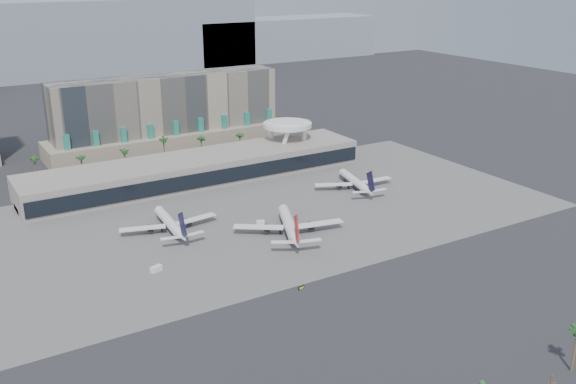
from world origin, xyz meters
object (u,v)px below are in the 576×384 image
service_vehicle_a (156,269)px  taxiway_sign (301,288)px  airliner_left (170,223)px  service_vehicle_b (260,223)px  airliner_right (355,182)px  airliner_centre (289,224)px

service_vehicle_a → taxiway_sign: bearing=-65.1°
airliner_left → taxiway_sign: bearing=-70.2°
service_vehicle_b → taxiway_sign: service_vehicle_b is taller
airliner_left → service_vehicle_b: size_ratio=12.52×
service_vehicle_a → taxiway_sign: (36.22, -37.01, -0.47)m
airliner_right → service_vehicle_b: size_ratio=12.13×
service_vehicle_b → airliner_left: bearing=-177.6°
airliner_left → service_vehicle_b: airliner_left is taller
airliner_centre → taxiway_sign: airliner_centre is taller
airliner_right → service_vehicle_b: 62.40m
airliner_left → service_vehicle_b: (34.19, -12.67, -2.74)m
service_vehicle_a → airliner_right: bearing=-2.1°
service_vehicle_b → taxiway_sign: 57.88m
airliner_left → airliner_right: airliner_left is taller
taxiway_sign → service_vehicle_a: bearing=123.9°
service_vehicle_a → taxiway_sign: 51.79m
airliner_left → taxiway_sign: (18.89, -68.49, -3.06)m
airliner_right → airliner_centre: bearing=-137.7°
airliner_left → airliner_right: size_ratio=1.03×
airliner_left → service_vehicle_a: airliner_left is taller
airliner_left → service_vehicle_b: 36.56m
airliner_centre → service_vehicle_b: (-5.14, 14.35, -3.13)m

